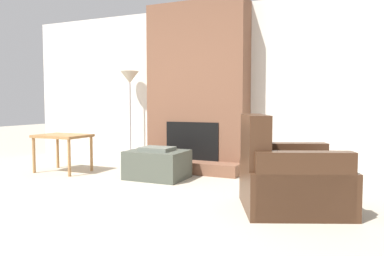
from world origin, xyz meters
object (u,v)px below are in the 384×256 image
Objects in this scene: ottoman at (157,164)px; floor_lamp_left at (130,84)px; armchair at (286,180)px; side_table at (63,139)px.

floor_lamp_left reaches higher than ottoman.
floor_lamp_left is at bearing 36.66° from armchair.
side_table is (-3.46, 0.66, 0.21)m from armchair.
armchair is 3.59m from floor_lamp_left.
armchair is (1.90, -0.80, 0.09)m from ottoman.
ottoman is at bearing 44.12° from armchair.
ottoman is 2.07m from armchair.
side_table reaches higher than ottoman.
ottoman is at bearing 5.36° from side_table.
floor_lamp_left reaches higher than armchair.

